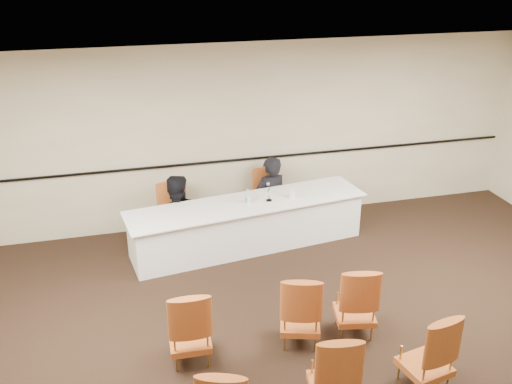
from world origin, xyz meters
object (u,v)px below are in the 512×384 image
aud_chair_front_right (356,299)px  water_bottle (248,196)px  panel_table (248,225)px  panelist_main (270,203)px  panelist_second (176,224)px  coffee_cup (292,194)px  aud_chair_front_left (189,324)px  drinking_glass (249,200)px  aud_chair_back_right (427,349)px  panelist_main_chair (270,199)px  panelist_second_chair (176,215)px  aud_chair_back_mid (334,369)px  aud_chair_front_mid (300,308)px  microphone (269,193)px

aud_chair_front_right → water_bottle: bearing=118.6°
panel_table → panelist_main: (0.54, 0.63, 0.02)m
panelist_second → aud_chair_front_right: bearing=120.4°
coffee_cup → aud_chair_front_left: 3.15m
panelist_main → drinking_glass: (-0.53, -0.66, 0.41)m
panelist_main → water_bottle: size_ratio=7.44×
panel_table → water_bottle: 0.48m
drinking_glass → aud_chair_back_right: aud_chair_back_right is taller
coffee_cup → aud_chair_back_right: size_ratio=0.14×
panelist_main_chair → aud_chair_front_right: 3.07m
panelist_main_chair → coffee_cup: bearing=-82.6°
coffee_cup → aud_chair_back_right: 3.51m
water_bottle → drinking_glass: bearing=-61.9°
water_bottle → panelist_main_chair: bearing=49.3°
panelist_second_chair → aud_chair_back_mid: (1.08, -3.92, 0.00)m
aud_chair_front_mid → aud_chair_front_right: (0.70, 0.01, 0.00)m
coffee_cup → aud_chair_back_right: aud_chair_back_right is taller
panelist_main_chair → microphone: size_ratio=3.75×
panelist_main_chair → aud_chair_back_mid: size_ratio=1.00×
panelist_main → panelist_second_chair: bearing=-6.7°
microphone → coffee_cup: (0.38, 0.02, -0.06)m
panel_table → panelist_second: 1.14m
water_bottle → drinking_glass: water_bottle is taller
panelist_second_chair → drinking_glass: (1.08, -0.44, 0.32)m
drinking_glass → aud_chair_front_right: aud_chair_front_right is taller
microphone → water_bottle: bearing=-174.1°
aud_chair_front_right → panelist_second: bearing=134.1°
water_bottle → panel_table: bearing=-106.8°
aud_chair_back_right → aud_chair_front_right: bearing=97.2°
microphone → water_bottle: size_ratio=1.14×
aud_chair_front_left → aud_chair_front_mid: same height
coffee_cup → aud_chair_back_right: bearing=-83.9°
panelist_main → coffee_cup: panelist_main is taller
panelist_second → aud_chair_back_mid: 4.07m
panelist_main → panelist_main_chair: bearing=180.0°
aud_chair_back_mid → aud_chair_front_right: bearing=65.7°
drinking_glass → microphone: bearing=1.9°
water_bottle → drinking_glass: 0.07m
panelist_second_chair → microphone: (1.40, -0.43, 0.40)m
panelist_second → aud_chair_front_mid: panelist_second is taller
panelist_main → aud_chair_back_right: size_ratio=1.74×
aud_chair_back_mid → panelist_second: bearing=114.5°
panelist_second → drinking_glass: size_ratio=16.39×
panelist_second → aud_chair_front_right: panelist_second is taller
panelist_second → panel_table: bearing=156.8°
coffee_cup → panelist_second_chair: bearing=167.1°
panel_table → aud_chair_front_left: bearing=-125.5°
panelist_main_chair → aud_chair_back_right: same height
panelist_main_chair → microphone: bearing=-115.6°
panelist_second_chair → microphone: 1.51m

